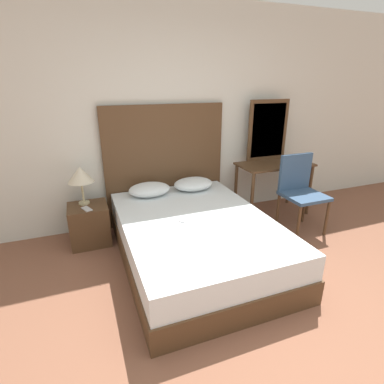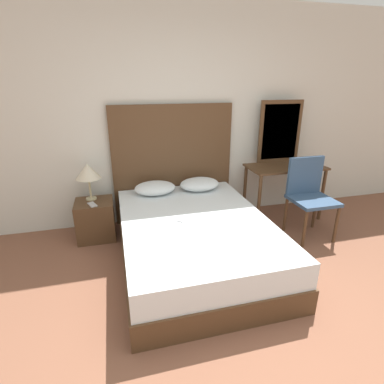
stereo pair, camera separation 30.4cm
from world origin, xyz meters
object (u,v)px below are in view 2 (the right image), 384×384
(vanity_desk, at_px, (285,175))
(chair, at_px, (309,192))
(phone_on_nightstand, at_px, (92,205))
(phone_on_bed, at_px, (183,219))
(bed, at_px, (195,239))
(table_lamp, at_px, (88,172))
(nightstand, at_px, (96,220))

(vanity_desk, distance_m, chair, 0.52)
(phone_on_nightstand, distance_m, vanity_desk, 2.47)
(phone_on_bed, xyz_separation_m, vanity_desk, (1.56, 0.71, 0.13))
(bed, height_order, chair, chair)
(chair, bearing_deg, table_lamp, 165.86)
(chair, bearing_deg, bed, -171.91)
(table_lamp, height_order, chair, chair)
(bed, relative_size, nightstand, 4.46)
(phone_on_bed, distance_m, nightstand, 1.20)
(bed, relative_size, vanity_desk, 2.07)
(bed, bearing_deg, table_lamp, 141.11)
(nightstand, xyz_separation_m, chair, (2.48, -0.55, 0.31))
(bed, height_order, table_lamp, table_lamp)
(table_lamp, bearing_deg, bed, -38.89)
(bed, bearing_deg, nightstand, 143.18)
(phone_on_bed, distance_m, vanity_desk, 1.72)
(phone_on_nightstand, bearing_deg, nightstand, 85.24)
(phone_on_nightstand, xyz_separation_m, chair, (2.49, -0.45, 0.08))
(table_lamp, bearing_deg, phone_on_nightstand, -84.31)
(phone_on_bed, bearing_deg, phone_on_nightstand, 144.58)
(phone_on_nightstand, relative_size, vanity_desk, 0.16)
(phone_on_bed, height_order, nightstand, phone_on_bed)
(bed, relative_size, phone_on_bed, 13.31)
(phone_on_bed, xyz_separation_m, nightstand, (-0.90, 0.75, -0.25))
(bed, xyz_separation_m, table_lamp, (-1.04, 0.84, 0.57))
(nightstand, xyz_separation_m, vanity_desk, (2.46, -0.04, 0.38))
(phone_on_bed, xyz_separation_m, phone_on_nightstand, (-0.91, 0.65, -0.01))
(nightstand, relative_size, table_lamp, 1.07)
(phone_on_bed, bearing_deg, bed, -6.19)
(phone_on_nightstand, bearing_deg, table_lamp, 95.69)
(nightstand, relative_size, phone_on_nightstand, 2.82)
(phone_on_bed, bearing_deg, nightstand, 140.33)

